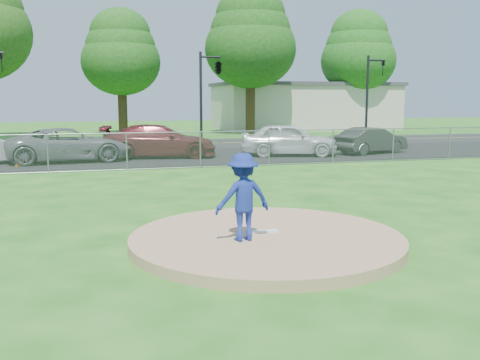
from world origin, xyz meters
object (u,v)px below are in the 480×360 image
at_px(tree_far_right, 358,51).
at_px(traffic_signal_right, 371,91).
at_px(traffic_cone, 19,158).
at_px(parked_car_charcoal, 371,140).
at_px(tree_center, 121,52).
at_px(commercial_building, 303,106).
at_px(pitcher, 243,197).
at_px(traffic_signal_center, 217,69).
at_px(parked_car_darkred, 159,141).
at_px(parked_car_gray, 69,145).
at_px(parked_car_pearl, 289,139).
at_px(tree_right, 251,37).

height_order(tree_far_right, traffic_signal_right, tree_far_right).
distance_m(traffic_signal_right, traffic_cone, 22.12).
xyz_separation_m(traffic_signal_right, parked_car_charcoal, (-3.46, -6.57, -2.67)).
height_order(tree_center, tree_far_right, tree_far_right).
height_order(commercial_building, traffic_cone, commercial_building).
distance_m(pitcher, parked_car_charcoal, 19.35).
height_order(traffic_signal_center, parked_car_darkred, traffic_signal_center).
xyz_separation_m(tree_center, traffic_signal_right, (15.24, -12.00, -3.11)).
height_order(traffic_signal_right, parked_car_gray, traffic_signal_right).
bearing_deg(tree_far_right, parked_car_darkred, -137.29).
bearing_deg(tree_center, parked_car_pearl, -68.79).
height_order(commercial_building, pitcher, commercial_building).
relative_size(commercial_building, parked_car_gray, 2.98).
xyz_separation_m(traffic_signal_right, parked_car_darkred, (-14.42, -5.63, -2.56)).
distance_m(tree_right, traffic_signal_right, 12.08).
bearing_deg(parked_car_pearl, tree_right, 6.09).
distance_m(tree_right, parked_car_darkred, 19.38).
height_order(tree_right, traffic_signal_center, tree_right).
xyz_separation_m(parked_car_gray, parked_car_pearl, (10.54, -0.25, 0.06)).
bearing_deg(pitcher, tree_right, -113.42).
bearing_deg(parked_car_pearl, commercial_building, -7.79).
height_order(tree_far_right, parked_car_darkred, tree_far_right).
distance_m(traffic_signal_right, parked_car_darkred, 15.69).
relative_size(traffic_signal_center, parked_car_darkred, 1.02).
xyz_separation_m(tree_right, parked_car_charcoal, (1.78, -16.57, -6.96)).
bearing_deg(commercial_building, pitcher, -113.40).
relative_size(commercial_building, parked_car_charcoal, 3.97).
height_order(pitcher, parked_car_gray, pitcher).
bearing_deg(traffic_signal_center, pitcher, -101.49).
relative_size(tree_far_right, parked_car_darkred, 1.96).
relative_size(tree_right, tree_far_right, 1.08).
xyz_separation_m(tree_right, parked_car_gray, (-13.35, -16.29, -6.88)).
bearing_deg(tree_far_right, pitcher, -120.24).
height_order(commercial_building, traffic_signal_right, traffic_signal_right).
distance_m(traffic_cone, parked_car_pearl, 12.59).
height_order(tree_far_right, parked_car_charcoal, tree_far_right).
xyz_separation_m(tree_center, traffic_cone, (-5.35, -19.52, -6.10)).
height_order(traffic_cone, parked_car_darkred, parked_car_darkred).
xyz_separation_m(parked_car_darkred, parked_car_pearl, (6.38, -0.91, 0.02)).
bearing_deg(tree_center, parked_car_darkred, -87.35).
relative_size(commercial_building, traffic_signal_center, 2.93).
relative_size(traffic_cone, parked_car_gray, 0.13).
distance_m(pitcher, traffic_cone, 15.85).
relative_size(commercial_building, tree_center, 1.67).
bearing_deg(tree_right, parked_car_charcoal, -83.88).
height_order(commercial_building, tree_far_right, tree_far_right).
bearing_deg(traffic_cone, parked_car_darkred, 17.03).
height_order(traffic_signal_center, parked_car_charcoal, traffic_signal_center).
xyz_separation_m(commercial_building, parked_car_pearl, (-9.80, -22.54, -1.33)).
relative_size(tree_far_right, parked_car_pearl, 2.23).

